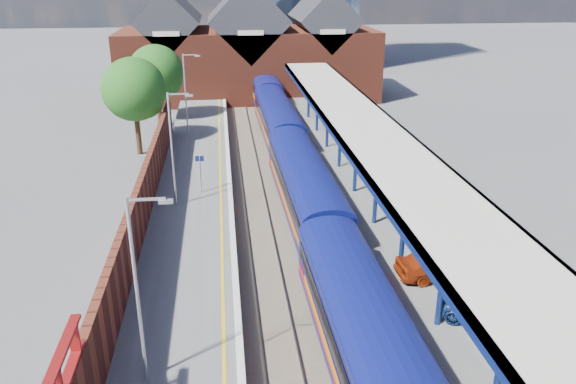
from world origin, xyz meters
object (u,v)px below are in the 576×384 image
object	(u,v)px
lamp_post_c	(174,143)
parked_car_silver	(563,375)
train	(289,145)
parked_car_blue	(495,308)
lamp_post_d	(187,89)
lamp_post_b	(140,281)
platform_sign	(200,168)
parked_car_red	(441,263)
parked_car_dark	(439,214)

from	to	relation	value
lamp_post_c	parked_car_silver	xyz separation A→B (m)	(14.15, -18.33, -3.33)
train	parked_car_blue	xyz separation A→B (m)	(5.90, -22.24, -0.50)
lamp_post_d	parked_car_silver	world-z (taller)	lamp_post_d
train	lamp_post_c	size ratio (longest dim) A/B	9.42
parked_car_blue	lamp_post_b	bearing A→B (deg)	125.75
platform_sign	lamp_post_d	bearing A→B (deg)	95.56
lamp_post_b	platform_sign	xyz separation A→B (m)	(1.36, 18.00, -2.30)
train	lamp_post_b	size ratio (longest dim) A/B	9.42
train	parked_car_red	world-z (taller)	train
lamp_post_d	parked_car_silver	distance (m)	37.28
parked_car_silver	parked_car_dark	bearing A→B (deg)	11.70
lamp_post_c	lamp_post_d	xyz separation A→B (m)	(0.00, 16.00, 0.00)
lamp_post_b	parked_car_red	size ratio (longest dim) A/B	1.66
platform_sign	parked_car_dark	size ratio (longest dim) A/B	0.52
lamp_post_b	parked_car_dark	xyz separation A→B (m)	(14.86, 11.21, -3.30)
lamp_post_b	lamp_post_d	bearing A→B (deg)	90.00
parked_car_dark	parked_car_blue	bearing A→B (deg)	174.07
parked_car_red	lamp_post_d	bearing A→B (deg)	22.73
platform_sign	parked_car_blue	xyz separation A→B (m)	(12.39, -16.07, -1.07)
parked_car_blue	lamp_post_c	bearing A→B (deg)	72.11
train	lamp_post_b	xyz separation A→B (m)	(-7.86, -24.17, 2.87)
parked_car_red	parked_car_dark	xyz separation A→B (m)	(2.02, 5.56, -0.02)
lamp_post_d	lamp_post_b	bearing A→B (deg)	-90.00
train	lamp_post_d	bearing A→B (deg)	135.08
lamp_post_c	platform_sign	world-z (taller)	lamp_post_c
lamp_post_d	platform_sign	xyz separation A→B (m)	(1.36, -14.00, -2.30)
lamp_post_b	parked_car_blue	distance (m)	14.29
lamp_post_b	platform_sign	size ratio (longest dim) A/B	2.80
parked_car_blue	platform_sign	bearing A→B (deg)	65.40
train	parked_car_blue	distance (m)	23.01
parked_car_silver	parked_car_dark	distance (m)	13.56
parked_car_red	parked_car_silver	distance (m)	8.08
lamp_post_d	parked_car_blue	bearing A→B (deg)	-65.42
lamp_post_b	platform_sign	bearing A→B (deg)	85.67
lamp_post_c	parked_car_dark	bearing A→B (deg)	-17.85
parked_car_dark	parked_car_blue	distance (m)	9.35
lamp_post_c	lamp_post_d	distance (m)	16.00
parked_car_silver	parked_car_dark	world-z (taller)	parked_car_dark
lamp_post_b	lamp_post_c	bearing A→B (deg)	90.00
parked_car_blue	parked_car_red	bearing A→B (deg)	41.55
train	parked_car_silver	world-z (taller)	train
parked_car_dark	parked_car_blue	xyz separation A→B (m)	(-1.11, -9.28, -0.08)
lamp_post_c	platform_sign	distance (m)	3.34
parked_car_red	parked_car_dark	distance (m)	5.92
lamp_post_c	parked_car_blue	xyz separation A→B (m)	(13.75, -14.07, -3.37)
parked_car_red	lamp_post_c	bearing A→B (deg)	47.88
train	parked_car_blue	bearing A→B (deg)	-75.14
train	parked_car_red	distance (m)	19.18
lamp_post_c	parked_car_silver	world-z (taller)	lamp_post_c
platform_sign	parked_car_blue	distance (m)	20.32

